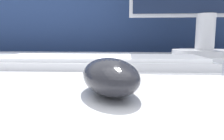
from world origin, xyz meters
The scene contains 3 objects.
partition_panel centered at (0.00, 0.68, 0.54)m, with size 5.00×0.03×1.08m.
computer_mouse_near centered at (-0.08, -0.15, 0.75)m, with size 0.10×0.13×0.04m.
keyboard centered at (-0.12, 0.07, 0.74)m, with size 0.46×0.15×0.02m.
Camera 1 is at (-0.06, -0.40, 0.80)m, focal length 35.00 mm.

